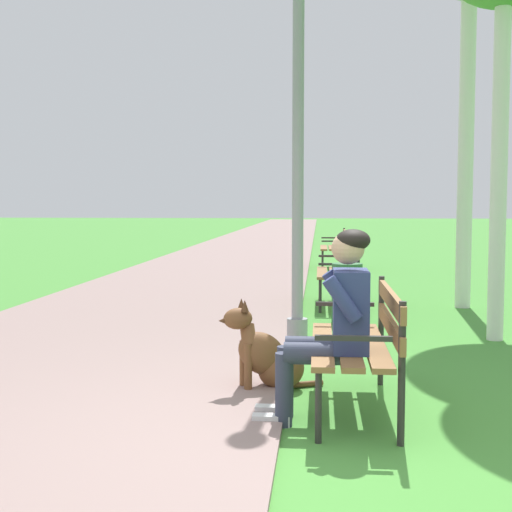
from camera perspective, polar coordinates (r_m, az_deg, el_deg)
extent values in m
plane|color=#478E38|center=(4.16, 4.28, -15.56)|extent=(120.00, 120.00, 0.00)
cube|color=gray|center=(28.03, 0.81, 1.50)|extent=(3.80, 60.00, 0.04)
cube|color=olive|center=(4.85, 5.42, -7.16)|extent=(0.14, 1.50, 0.04)
cube|color=olive|center=(4.86, 7.50, -7.17)|extent=(0.14, 1.50, 0.04)
cube|color=olive|center=(4.87, 9.58, -7.16)|extent=(0.14, 1.50, 0.04)
cube|color=olive|center=(4.85, 10.84, -5.54)|extent=(0.04, 1.50, 0.11)
cube|color=olive|center=(4.82, 10.87, -3.43)|extent=(0.04, 1.50, 0.11)
cylinder|color=#2D2B28|center=(5.57, 5.11, -8.01)|extent=(0.04, 0.04, 0.45)
cylinder|color=#2D2B28|center=(5.55, 10.11, -6.00)|extent=(0.04, 0.04, 0.85)
cube|color=#2D2B28|center=(5.50, 7.23, -3.90)|extent=(0.45, 0.04, 0.03)
cylinder|color=#2D2B28|center=(4.23, 5.09, -12.01)|extent=(0.04, 0.04, 0.45)
cylinder|color=#2D2B28|center=(4.21, 11.75, -9.36)|extent=(0.04, 0.04, 0.85)
cube|color=#2D2B28|center=(4.14, 7.92, -6.63)|extent=(0.45, 0.04, 0.03)
cube|color=olive|center=(9.73, 5.38, -1.36)|extent=(0.14, 1.50, 0.04)
cube|color=olive|center=(9.73, 6.41, -1.37)|extent=(0.14, 1.50, 0.04)
cube|color=olive|center=(9.74, 7.44, -1.38)|extent=(0.14, 1.50, 0.04)
cube|color=olive|center=(9.73, 8.07, -0.56)|extent=(0.04, 1.50, 0.11)
cube|color=olive|center=(9.71, 8.08, 0.50)|extent=(0.04, 1.50, 0.11)
cylinder|color=#2D2B28|center=(10.44, 5.22, -2.22)|extent=(0.04, 0.04, 0.45)
cylinder|color=#2D2B28|center=(10.43, 7.87, -1.14)|extent=(0.04, 0.04, 0.85)
cube|color=#2D2B28|center=(10.40, 6.34, -0.01)|extent=(0.45, 0.04, 0.03)
cylinder|color=#2D2B28|center=(9.07, 5.23, -3.21)|extent=(0.04, 0.04, 0.45)
cylinder|color=#2D2B28|center=(9.06, 8.28, -1.97)|extent=(0.04, 0.04, 0.85)
cube|color=#2D2B28|center=(9.03, 6.52, -0.67)|extent=(0.45, 0.04, 0.03)
cube|color=olive|center=(15.11, 5.52, 0.67)|extent=(0.14, 1.50, 0.04)
cube|color=olive|center=(15.11, 6.18, 0.67)|extent=(0.14, 1.50, 0.04)
cube|color=olive|center=(15.12, 6.85, 0.66)|extent=(0.14, 1.50, 0.04)
cube|color=olive|center=(15.11, 7.25, 1.19)|extent=(0.04, 1.50, 0.11)
cube|color=olive|center=(15.10, 7.26, 1.87)|extent=(0.04, 1.50, 0.11)
cylinder|color=#2D2B28|center=(15.82, 5.41, 0.02)|extent=(0.04, 0.04, 0.45)
cylinder|color=#2D2B28|center=(15.81, 7.15, 0.73)|extent=(0.04, 0.04, 0.85)
cube|color=#2D2B28|center=(15.79, 6.15, 1.48)|extent=(0.45, 0.04, 0.03)
cylinder|color=#2D2B28|center=(14.44, 5.43, -0.40)|extent=(0.04, 0.04, 0.45)
cylinder|color=#2D2B28|center=(14.44, 7.34, 0.38)|extent=(0.04, 0.04, 0.85)
cube|color=#2D2B28|center=(14.42, 6.24, 1.20)|extent=(0.45, 0.04, 0.03)
cylinder|color=#33384C|center=(4.66, 5.00, -7.38)|extent=(0.42, 0.14, 0.14)
cylinder|color=#33384C|center=(4.72, 2.39, -10.15)|extent=(0.11, 0.11, 0.47)
cube|color=silver|center=(4.78, 1.40, -12.46)|extent=(0.24, 0.09, 0.07)
cylinder|color=#33384C|center=(4.47, 4.99, -7.90)|extent=(0.42, 0.14, 0.14)
cylinder|color=#33384C|center=(4.53, 2.26, -10.78)|extent=(0.11, 0.11, 0.47)
cube|color=silver|center=(4.59, 1.23, -13.18)|extent=(0.24, 0.09, 0.07)
cube|color=navy|center=(4.52, 7.69, -4.42)|extent=(0.22, 0.36, 0.52)
cylinder|color=navy|center=(4.70, 6.86, -2.84)|extent=(0.25, 0.09, 0.30)
cylinder|color=navy|center=(4.31, 7.02, -3.51)|extent=(0.25, 0.09, 0.30)
sphere|color=tan|center=(4.48, 7.48, 0.65)|extent=(0.21, 0.21, 0.21)
ellipsoid|color=black|center=(4.47, 7.87, 1.28)|extent=(0.22, 0.23, 0.14)
ellipsoid|color=brown|center=(5.39, 2.05, -9.12)|extent=(0.44, 0.40, 0.32)
ellipsoid|color=brown|center=(5.32, 0.51, -7.93)|extent=(0.55, 0.40, 0.48)
ellipsoid|color=#4C2D19|center=(5.33, 1.03, -7.49)|extent=(0.40, 0.31, 0.27)
cylinder|color=brown|center=(5.36, -1.03, -8.88)|extent=(0.06, 0.06, 0.38)
cylinder|color=brown|center=(5.25, -0.65, -9.17)|extent=(0.06, 0.06, 0.38)
cylinder|color=brown|center=(5.26, -0.63, -6.46)|extent=(0.17, 0.20, 0.19)
ellipsoid|color=brown|center=(5.21, -1.48, -5.10)|extent=(0.26, 0.21, 0.16)
cone|color=#4C2D19|center=(5.19, -2.55, -5.26)|extent=(0.13, 0.12, 0.09)
cone|color=#4C2D19|center=(5.25, -1.20, -3.93)|extent=(0.06, 0.06, 0.09)
cone|color=#4C2D19|center=(5.17, -0.92, -4.07)|extent=(0.06, 0.06, 0.09)
cylinder|color=brown|center=(5.49, 4.04, -10.33)|extent=(0.28, 0.15, 0.04)
cylinder|color=gray|center=(6.84, 3.36, -6.32)|extent=(0.20, 0.20, 0.30)
cylinder|color=gray|center=(6.74, 3.43, 8.99)|extent=(0.11, 0.11, 3.93)
cylinder|color=silver|center=(7.60, 19.15, 7.66)|extent=(0.16, 0.16, 3.77)
cylinder|color=silver|center=(9.87, 16.70, 9.47)|extent=(0.20, 0.20, 4.65)
cylinder|color=#2D6638|center=(8.39, 7.40, -2.98)|extent=(0.36, 0.36, 0.70)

